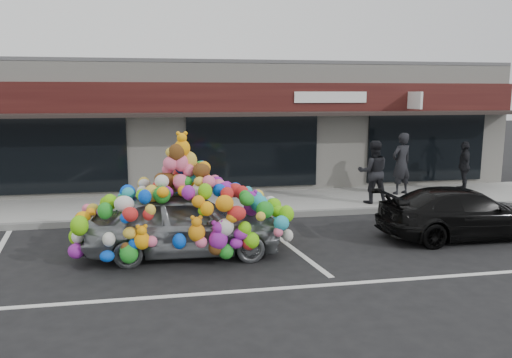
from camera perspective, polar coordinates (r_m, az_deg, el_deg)
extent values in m
plane|color=black|center=(10.62, -11.27, -8.35)|extent=(90.00, 90.00, 0.00)
cube|color=beige|center=(18.65, -11.20, 5.98)|extent=(24.00, 6.00, 4.20)
cube|color=#59595B|center=(18.64, -11.43, 12.58)|extent=(24.00, 6.00, 0.12)
cube|color=black|center=(15.53, -11.44, 9.13)|extent=(24.00, 0.18, 0.90)
cube|color=black|center=(15.02, -11.40, 7.21)|extent=(24.00, 1.20, 0.10)
cube|color=white|center=(17.05, 17.64, 8.57)|extent=(0.08, 0.95, 0.55)
cube|color=white|center=(16.29, 8.54, 9.23)|extent=(2.40, 0.04, 0.35)
cube|color=black|center=(16.01, -22.03, 2.52)|extent=(4.20, 0.12, 2.30)
cube|color=black|center=(15.93, -0.36, 3.20)|extent=(4.20, 0.12, 2.30)
cube|color=black|center=(17.98, 18.85, 3.42)|extent=(4.20, 0.12, 2.30)
cube|color=gray|center=(14.47, -11.11, -3.18)|extent=(26.00, 3.00, 0.15)
cube|color=slate|center=(13.01, -11.16, -4.64)|extent=(26.00, 0.18, 0.16)
cube|color=silver|center=(11.12, 3.45, -7.33)|extent=(0.73, 4.37, 0.01)
cube|color=silver|center=(13.44, 26.51, -5.35)|extent=(0.73, 4.37, 0.01)
cube|color=silver|center=(8.65, 2.25, -12.41)|extent=(14.00, 0.12, 0.01)
imported|color=#9CA2A6|center=(10.29, -8.19, -4.98)|extent=(1.74, 3.98, 1.33)
ellipsoid|color=#F33A1A|center=(10.06, -8.35, 1.46)|extent=(1.25, 1.69, 1.00)
sphere|color=#FC9F1B|center=(10.21, -0.48, -3.20)|extent=(0.34, 0.34, 0.34)
sphere|color=#0E7FFF|center=(9.53, -4.31, -6.84)|extent=(0.36, 0.36, 0.36)
sphere|color=green|center=(11.14, -12.49, -4.33)|extent=(0.30, 0.30, 0.30)
sphere|color=pink|center=(10.00, -8.41, 4.02)|extent=(0.32, 0.32, 0.32)
sphere|color=orange|center=(10.34, -14.78, -3.31)|extent=(0.30, 0.30, 0.30)
imported|color=black|center=(12.35, 22.61, -3.61)|extent=(1.65, 3.96, 1.15)
imported|color=black|center=(16.18, 16.27, 1.70)|extent=(0.81, 0.65, 1.92)
imported|color=black|center=(14.65, 13.24, 0.80)|extent=(0.99, 0.84, 1.80)
imported|color=#27252A|center=(17.53, 22.68, 1.40)|extent=(1.02, 0.74, 1.60)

